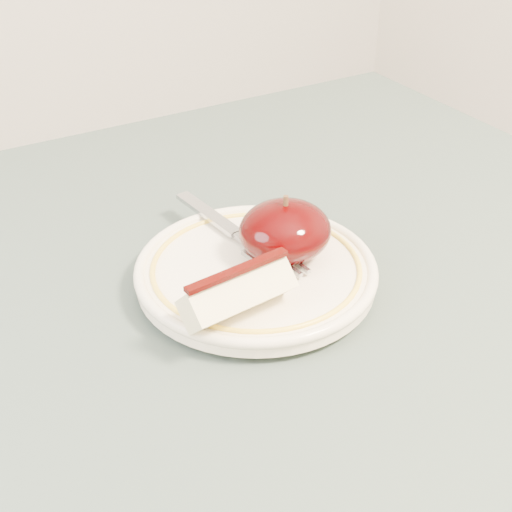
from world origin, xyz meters
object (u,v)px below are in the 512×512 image
apple_half (285,231)px  plate (256,271)px  table (259,467)px  fork (238,235)px

apple_half → plate: bearing=-174.3°
table → fork: size_ratio=5.51×
table → plate: (0.05, 0.09, 0.10)m
plate → table: bearing=-119.1°
fork → plate: bearing=163.8°
plate → fork: bearing=80.5°
plate → apple_half: (0.03, 0.00, 0.03)m
table → plate: plate is taller
table → apple_half: size_ratio=12.27×
apple_half → fork: (-0.02, 0.04, -0.02)m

